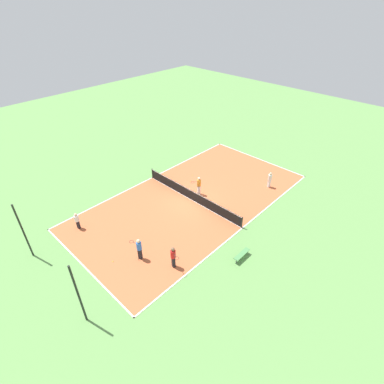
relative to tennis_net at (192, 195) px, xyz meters
The scene contains 14 objects.
ground_plane 0.57m from the tennis_net, ahead, with size 80.00×80.00×0.00m, color #60934C.
court_surface 0.56m from the tennis_net, ahead, with size 11.38×22.03×0.02m.
tennis_net is the anchor object (origin of this frame).
bench 7.97m from the tennis_net, 160.08° to the left, with size 0.36×1.54×0.45m.
player_far_white 7.80m from the tennis_net, 120.44° to the right, with size 0.45×0.45×1.62m.
player_near_blue 8.07m from the tennis_net, 105.94° to the left, with size 0.99×0.62×1.82m.
player_coach_red 8.03m from the tennis_net, 124.27° to the left, with size 0.99×0.61×1.80m.
player_center_orange 1.26m from the tennis_net, 80.34° to the right, with size 0.77×0.97×1.85m.
player_near_white 9.97m from the tennis_net, 66.35° to the left, with size 0.37×0.37×1.50m.
tennis_ball_midcourt 9.39m from the tennis_net, 96.46° to the left, with size 0.07×0.07×0.07m, color #CCE033.
tennis_ball_far_baseline 3.17m from the tennis_net, 43.84° to the right, with size 0.07×0.07×0.07m, color #CCE033.
tennis_ball_left_sideline 4.37m from the tennis_net, 47.09° to the right, with size 0.07×0.07×0.07m, color #CCE033.
fence_post_back_left 13.59m from the tennis_net, 106.01° to the left, with size 0.12×0.12×4.64m.
fence_post_back_right 13.59m from the tennis_net, 73.99° to the left, with size 0.12×0.12×4.64m.
Camera 1 is at (-15.28, 16.12, 16.24)m, focal length 28.00 mm.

